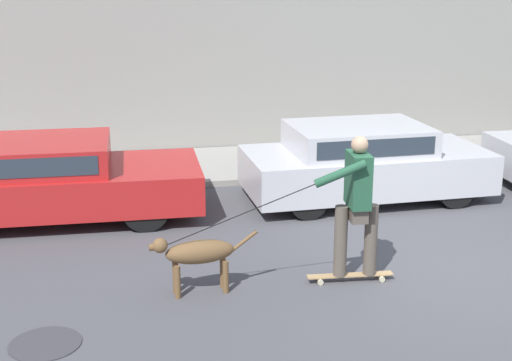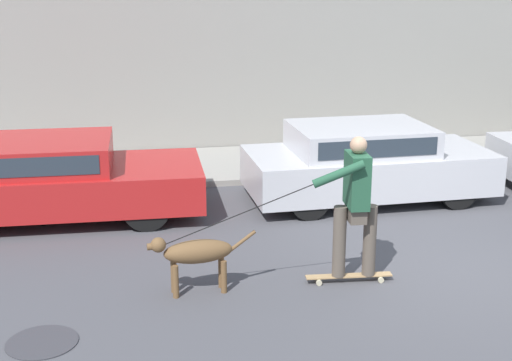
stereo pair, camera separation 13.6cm
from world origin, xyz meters
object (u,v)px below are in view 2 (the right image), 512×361
Objects in this scene: dog at (196,254)px; skateboarder at (355,201)px; parked_car_1 at (366,163)px; parked_car_0 at (48,179)px.

skateboarder is (1.87, -0.03, 0.53)m from dog.
skateboarder is at bearing -113.15° from parked_car_1.
parked_car_0 is at bearing -61.95° from dog.
parked_car_0 is 3.60m from dog.
dog is at bearing -136.91° from parked_car_1.
skateboarder reaches higher than dog.
parked_car_0 is 1.63× the size of skateboarder.
parked_car_1 is (4.98, -0.00, 0.02)m from parked_car_0.
dog is (-3.08, -3.06, -0.13)m from parked_car_1.
parked_car_0 is at bearing 178.24° from parked_car_1.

